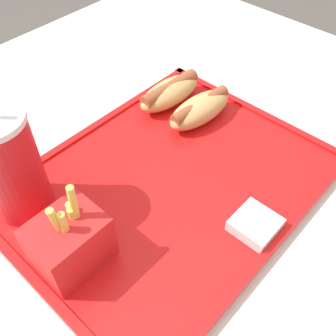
# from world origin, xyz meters

# --- Properties ---
(ground_plane) EXTENTS (8.00, 8.00, 0.00)m
(ground_plane) POSITION_xyz_m (0.00, 0.00, 0.00)
(ground_plane) COLOR #4C4742
(dining_table) EXTENTS (1.07, 1.07, 0.71)m
(dining_table) POSITION_xyz_m (0.00, 0.00, 0.36)
(dining_table) COLOR beige
(dining_table) RESTS_ON ground_plane
(food_tray) EXTENTS (0.46, 0.36, 0.01)m
(food_tray) POSITION_xyz_m (-0.04, -0.00, 0.72)
(food_tray) COLOR red
(food_tray) RESTS_ON dining_table
(soda_cup) EXTENTS (0.08, 0.08, 0.19)m
(soda_cup) POSITION_xyz_m (-0.20, 0.12, 0.80)
(soda_cup) COLOR red
(soda_cup) RESTS_ON food_tray
(hot_dog_far) EXTENTS (0.13, 0.06, 0.04)m
(hot_dog_far) POSITION_xyz_m (0.10, 0.12, 0.74)
(hot_dog_far) COLOR tan
(hot_dog_far) RESTS_ON food_tray
(hot_dog_near) EXTENTS (0.13, 0.06, 0.04)m
(hot_dog_near) POSITION_xyz_m (0.10, 0.05, 0.74)
(hot_dog_near) COLOR tan
(hot_dog_near) RESTS_ON food_tray
(fries_carton) EXTENTS (0.09, 0.07, 0.12)m
(fries_carton) POSITION_xyz_m (-0.21, -0.00, 0.76)
(fries_carton) COLOR red
(fries_carton) RESTS_ON food_tray
(sauce_cup_mayo) EXTENTS (0.06, 0.06, 0.02)m
(sauce_cup_mayo) POSITION_xyz_m (-0.02, -0.14, 0.73)
(sauce_cup_mayo) COLOR silver
(sauce_cup_mayo) RESTS_ON food_tray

